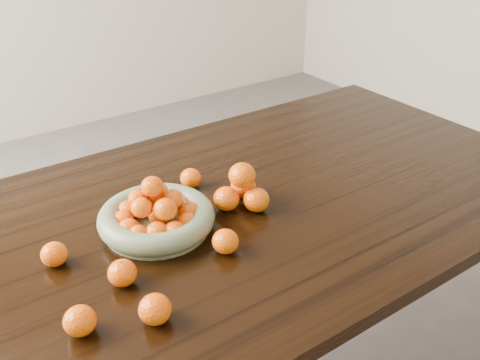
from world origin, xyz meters
TOP-DOWN VIEW (x-y plane):
  - dining_table at (0.00, 0.00)m, footprint 2.00×1.00m
  - fruit_bowl at (-0.18, 0.01)m, footprint 0.29×0.29m
  - orange_pyramid at (0.06, -0.02)m, footprint 0.14×0.15m
  - loose_orange_0 at (-0.33, -0.13)m, footprint 0.06×0.06m
  - loose_orange_1 at (-0.33, -0.27)m, footprint 0.07×0.07m
  - loose_orange_2 at (-0.09, -0.16)m, footprint 0.06×0.06m
  - loose_orange_3 at (-0.43, 0.02)m, footprint 0.06×0.06m
  - loose_orange_4 at (-0.46, -0.22)m, footprint 0.06×0.06m
  - loose_orange_5 at (-0.01, 0.14)m, footprint 0.06×0.06m

SIDE VIEW (x-z plane):
  - dining_table at x=0.00m, z-range 0.29..1.04m
  - loose_orange_3 at x=-0.43m, z-range 0.75..0.81m
  - loose_orange_5 at x=-0.01m, z-range 0.75..0.81m
  - loose_orange_0 at x=-0.33m, z-range 0.75..0.81m
  - loose_orange_2 at x=-0.09m, z-range 0.75..0.81m
  - loose_orange_4 at x=-0.46m, z-range 0.75..0.81m
  - loose_orange_1 at x=-0.33m, z-range 0.75..0.81m
  - fruit_bowl at x=-0.18m, z-range 0.72..0.86m
  - orange_pyramid at x=0.06m, z-range 0.74..0.86m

